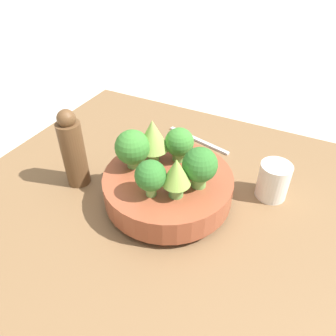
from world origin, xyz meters
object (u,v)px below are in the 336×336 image
at_px(bowl, 168,186).
at_px(cup, 273,181).
at_px(pepper_mill, 73,150).
at_px(fork, 198,140).

height_order(bowl, cup, cup).
bearing_deg(bowl, pepper_mill, 9.53).
xyz_separation_m(bowl, fork, (0.03, -0.24, -0.04)).
bearing_deg(pepper_mill, bowl, -170.47).
relative_size(pepper_mill, fork, 0.97).
bearing_deg(cup, bowl, 31.05).
distance_m(pepper_mill, fork, 0.33).
height_order(bowl, fork, bowl).
bearing_deg(bowl, cup, -148.95).
distance_m(cup, fork, 0.25).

